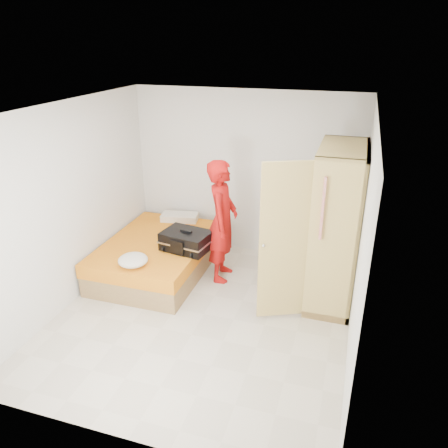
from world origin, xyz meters
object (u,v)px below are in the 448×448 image
(person, at_px, (222,221))
(suitcase, at_px, (186,241))
(wardrobe, at_px, (332,232))
(bed, at_px, (158,256))
(round_cushion, at_px, (133,260))

(person, relative_size, suitcase, 2.38)
(wardrobe, bearing_deg, suitcase, -177.58)
(bed, distance_m, round_cushion, 0.83)
(bed, bearing_deg, person, 7.67)
(wardrobe, bearing_deg, round_cushion, -163.26)
(wardrobe, bearing_deg, bed, 179.50)
(bed, xyz_separation_m, suitcase, (0.52, -0.11, 0.38))
(suitcase, height_order, round_cushion, suitcase)
(bed, height_order, wardrobe, wardrobe)
(person, bearing_deg, round_cushion, 126.42)
(suitcase, bearing_deg, person, 36.98)
(wardrobe, xyz_separation_m, round_cushion, (-2.48, -0.74, -0.42))
(bed, bearing_deg, suitcase, -11.43)
(person, bearing_deg, bed, 90.88)
(bed, height_order, round_cushion, round_cushion)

